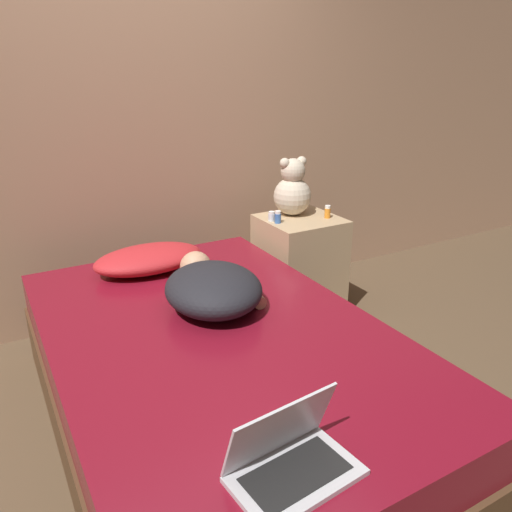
% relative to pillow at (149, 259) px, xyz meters
% --- Properties ---
extents(ground_plane, '(12.00, 12.00, 0.00)m').
position_rel_pillow_xyz_m(ground_plane, '(0.04, -0.77, -0.57)').
color(ground_plane, brown).
extents(wall_back, '(8.00, 0.06, 2.60)m').
position_rel_pillow_xyz_m(wall_back, '(0.04, 0.56, 0.73)').
color(wall_back, tan).
rests_on(wall_back, ground_plane).
extents(bed, '(1.33, 2.09, 0.51)m').
position_rel_pillow_xyz_m(bed, '(0.04, -0.77, -0.32)').
color(bed, '#4C331E').
rests_on(bed, ground_plane).
extents(nightstand, '(0.47, 0.46, 0.65)m').
position_rel_pillow_xyz_m(nightstand, '(1.00, 0.03, -0.25)').
color(nightstand, tan).
rests_on(nightstand, ground_plane).
extents(pillow, '(0.59, 0.34, 0.13)m').
position_rel_pillow_xyz_m(pillow, '(0.00, 0.00, 0.00)').
color(pillow, red).
rests_on(pillow, bed).
extents(person_lying, '(0.50, 0.68, 0.20)m').
position_rel_pillow_xyz_m(person_lying, '(0.12, -0.55, 0.03)').
color(person_lying, black).
rests_on(person_lying, bed).
extents(laptop, '(0.36, 0.25, 0.22)m').
position_rel_pillow_xyz_m(laptop, '(-0.13, -1.57, -0.02)').
color(laptop, silver).
rests_on(laptop, bed).
extents(teddy_bear, '(0.24, 0.24, 0.37)m').
position_rel_pillow_xyz_m(teddy_bear, '(0.99, 0.12, 0.23)').
color(teddy_bear, beige).
rests_on(teddy_bear, nightstand).
extents(bottle_blue, '(0.04, 0.04, 0.07)m').
position_rel_pillow_xyz_m(bottle_blue, '(0.82, 0.01, 0.11)').
color(bottle_blue, '#3866B2').
rests_on(bottle_blue, nightstand).
extents(bottle_orange, '(0.04, 0.04, 0.08)m').
position_rel_pillow_xyz_m(bottle_orange, '(1.14, -0.05, 0.11)').
color(bottle_orange, orange).
rests_on(bottle_orange, nightstand).
extents(bottle_clear, '(0.04, 0.04, 0.06)m').
position_rel_pillow_xyz_m(bottle_clear, '(0.81, 0.06, 0.10)').
color(bottle_clear, silver).
rests_on(bottle_clear, nightstand).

